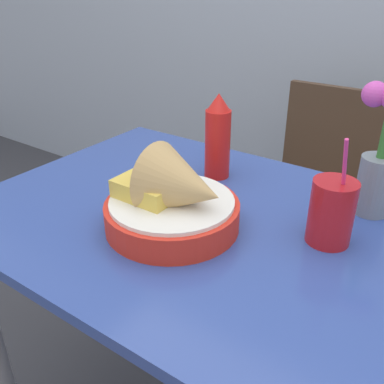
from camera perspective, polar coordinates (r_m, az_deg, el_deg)
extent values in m
cube|color=#334C9E|center=(0.91, 1.44, -3.72)|extent=(0.99, 0.72, 0.02)
cylinder|color=gray|center=(1.54, -6.01, -6.35)|extent=(0.05, 0.05, 0.74)
cylinder|color=#473323|center=(1.63, 6.29, -10.86)|extent=(0.03, 0.03, 0.43)
cylinder|color=#473323|center=(1.53, 18.50, -15.17)|extent=(0.03, 0.03, 0.43)
cylinder|color=#473323|center=(1.90, 11.67, -5.18)|extent=(0.03, 0.03, 0.43)
cylinder|color=#473323|center=(1.82, 22.11, -8.42)|extent=(0.03, 0.03, 0.43)
cube|color=#473323|center=(1.58, 15.63, -3.05)|extent=(0.40, 0.40, 0.02)
cube|color=#473323|center=(1.66, 18.85, 6.10)|extent=(0.40, 0.03, 0.41)
cylinder|color=red|center=(0.85, -2.65, -3.05)|extent=(0.27, 0.27, 0.05)
cylinder|color=white|center=(0.84, -2.70, -1.23)|extent=(0.25, 0.25, 0.01)
cone|color=tan|center=(0.80, -0.86, 0.64)|extent=(0.15, 0.15, 0.15)
cube|color=#E5C14C|center=(0.85, -5.80, 0.36)|extent=(0.12, 0.10, 0.04)
cylinder|color=red|center=(1.05, 3.43, 6.38)|extent=(0.06, 0.06, 0.17)
cone|color=red|center=(1.01, 3.59, 11.91)|extent=(0.06, 0.06, 0.04)
cylinder|color=red|center=(0.83, 18.09, -2.57)|extent=(0.08, 0.08, 0.13)
cylinder|color=black|center=(0.83, 17.99, -3.17)|extent=(0.08, 0.08, 0.10)
cylinder|color=#EA3884|center=(0.80, 19.49, 0.68)|extent=(0.01, 0.07, 0.20)
cylinder|color=gray|center=(0.96, 23.18, 0.81)|extent=(0.07, 0.07, 0.13)
sphere|color=#D14CB2|center=(0.91, 23.20, 11.91)|extent=(0.05, 0.05, 0.05)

